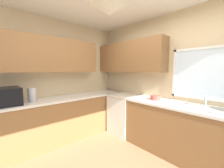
# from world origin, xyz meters

# --- Properties ---
(room_shell) EXTENTS (3.96, 3.40, 2.66)m
(room_shell) POSITION_xyz_m (-0.79, 0.54, 1.83)
(room_shell) COLOR beige
(room_shell) RESTS_ON ground_plane
(counter_run_left) EXTENTS (0.65, 3.01, 0.91)m
(counter_run_left) POSITION_xyz_m (-1.61, 0.00, 0.46)
(counter_run_left) COLOR olive
(counter_run_left) RESTS_ON ground_plane
(counter_run_back) EXTENTS (3.05, 0.65, 0.91)m
(counter_run_back) POSITION_xyz_m (0.21, 1.33, 0.46)
(counter_run_back) COLOR olive
(counter_run_back) RESTS_ON ground_plane
(dishwasher) EXTENTS (0.60, 0.60, 0.87)m
(dishwasher) POSITION_xyz_m (-0.95, 1.30, 0.43)
(dishwasher) COLOR white
(dishwasher) RESTS_ON ground_plane
(microwave) EXTENTS (0.48, 0.36, 0.29)m
(microwave) POSITION_xyz_m (-1.61, -0.84, 1.06)
(microwave) COLOR black
(microwave) RESTS_ON counter_run_left
(kettle) EXTENTS (0.14, 0.14, 0.26)m
(kettle) POSITION_xyz_m (-1.59, -0.49, 1.04)
(kettle) COLOR #B7B7BC
(kettle) RESTS_ON counter_run_left
(sink_assembly) EXTENTS (0.67, 0.40, 0.19)m
(sink_assembly) POSITION_xyz_m (0.63, 1.33, 0.92)
(sink_assembly) COLOR #9EA0A5
(sink_assembly) RESTS_ON counter_run_back
(bowl) EXTENTS (0.19, 0.19, 0.09)m
(bowl) POSITION_xyz_m (-0.16, 1.33, 0.96)
(bowl) COLOR #B74C42
(bowl) RESTS_ON counter_run_back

